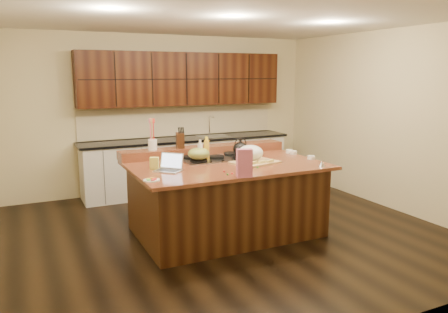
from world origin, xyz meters
name	(u,v)px	position (x,y,z in m)	size (l,w,h in m)	color
room	(226,130)	(0.00, 0.00, 1.35)	(5.52, 5.02, 2.72)	black
island	(226,198)	(0.00, 0.00, 0.46)	(2.40, 1.60, 0.92)	black
back_ledge	(204,150)	(0.00, 0.70, 0.98)	(2.40, 0.30, 0.12)	black
cooktop	(216,158)	(0.00, 0.30, 0.94)	(0.92, 0.52, 0.05)	gray
back_counter	(186,135)	(0.30, 2.23, 0.98)	(3.70, 0.66, 2.40)	silver
kettle	(240,149)	(0.30, 0.17, 1.06)	(0.20, 0.20, 0.18)	black
green_bowl	(199,154)	(-0.30, 0.17, 1.04)	(0.28, 0.28, 0.15)	olive
laptop	(170,166)	(-0.78, -0.09, 0.97)	(0.37, 0.37, 0.20)	#B7B7BC
oil_bottle	(207,151)	(-0.16, 0.25, 1.06)	(0.07, 0.07, 0.27)	gold
vinegar_bottle	(200,153)	(-0.28, 0.16, 1.04)	(0.06, 0.06, 0.25)	silver
wooden_tray	(252,155)	(0.32, -0.10, 1.02)	(0.64, 0.52, 0.23)	tan
ramekin_a	(311,157)	(1.15, -0.24, 0.94)	(0.10, 0.10, 0.04)	white
ramekin_b	(289,151)	(1.15, 0.28, 0.94)	(0.10, 0.10, 0.04)	white
ramekin_c	(293,152)	(1.15, 0.18, 0.94)	(0.10, 0.10, 0.04)	white
strainer_bowl	(251,153)	(0.54, 0.31, 0.97)	(0.24, 0.24, 0.09)	#996B3F
kitchen_timer	(322,164)	(0.98, -0.68, 0.96)	(0.08, 0.08, 0.07)	silver
pink_bag	(244,163)	(-0.14, -0.76, 1.08)	(0.17, 0.09, 0.31)	#BD5878
candy_plate	(152,180)	(-1.11, -0.48, 0.93)	(0.18, 0.18, 0.01)	white
package_box	(154,163)	(-0.92, 0.05, 0.99)	(0.10, 0.07, 0.14)	#D4C64B
utensil_crock	(153,145)	(-0.75, 0.70, 1.11)	(0.12, 0.12, 0.14)	white
knife_block	(180,140)	(-0.36, 0.70, 1.14)	(0.10, 0.17, 0.21)	black
gumdrop_0	(249,168)	(0.12, -0.40, 0.93)	(0.02, 0.02, 0.02)	red
gumdrop_1	(227,174)	(-0.27, -0.60, 0.93)	(0.02, 0.02, 0.02)	#198C26
gumdrop_2	(232,173)	(-0.20, -0.58, 0.93)	(0.02, 0.02, 0.02)	red
gumdrop_3	(245,171)	(-0.01, -0.54, 0.93)	(0.02, 0.02, 0.02)	#198C26
gumdrop_4	(245,168)	(0.07, -0.39, 0.93)	(0.02, 0.02, 0.02)	red
gumdrop_5	(258,167)	(0.22, -0.43, 0.93)	(0.02, 0.02, 0.02)	#198C26
gumdrop_6	(224,171)	(-0.23, -0.45, 0.93)	(0.02, 0.02, 0.02)	red
gumdrop_7	(241,169)	(0.00, -0.43, 0.93)	(0.02, 0.02, 0.02)	#198C26
gumdrop_8	(237,173)	(-0.14, -0.60, 0.93)	(0.02, 0.02, 0.02)	red
gumdrop_9	(240,170)	(-0.04, -0.47, 0.93)	(0.02, 0.02, 0.02)	#198C26
gumdrop_10	(252,168)	(0.16, -0.41, 0.93)	(0.02, 0.02, 0.02)	red
gumdrop_11	(245,169)	(0.04, -0.45, 0.93)	(0.02, 0.02, 0.02)	#198C26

